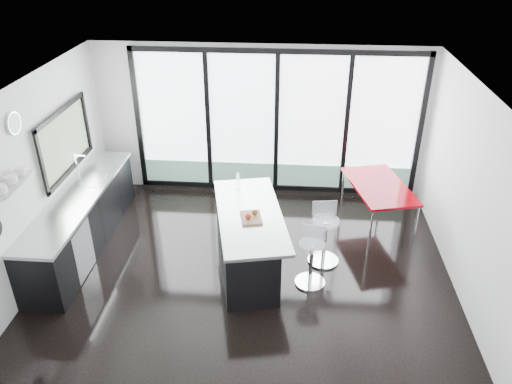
# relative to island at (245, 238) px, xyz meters

# --- Properties ---
(floor) EXTENTS (6.00, 5.00, 0.00)m
(floor) POSITION_rel_island_xyz_m (0.05, -0.11, -0.45)
(floor) COLOR black
(floor) RESTS_ON ground
(ceiling) EXTENTS (6.00, 5.00, 0.00)m
(ceiling) POSITION_rel_island_xyz_m (0.05, -0.11, 2.35)
(ceiling) COLOR white
(ceiling) RESTS_ON wall_back
(wall_back) EXTENTS (6.00, 0.09, 2.80)m
(wall_back) POSITION_rel_island_xyz_m (0.32, 2.35, 0.82)
(wall_back) COLOR silver
(wall_back) RESTS_ON ground
(wall_front) EXTENTS (6.00, 0.00, 2.80)m
(wall_front) POSITION_rel_island_xyz_m (0.05, -2.61, 0.95)
(wall_front) COLOR silver
(wall_front) RESTS_ON ground
(wall_left) EXTENTS (0.26, 5.00, 2.80)m
(wall_left) POSITION_rel_island_xyz_m (-2.93, 0.16, 1.11)
(wall_left) COLOR silver
(wall_left) RESTS_ON ground
(wall_right) EXTENTS (0.00, 5.00, 2.80)m
(wall_right) POSITION_rel_island_xyz_m (3.05, -0.11, 0.95)
(wall_right) COLOR silver
(wall_right) RESTS_ON ground
(counter_cabinets) EXTENTS (0.69, 3.24, 1.36)m
(counter_cabinets) POSITION_rel_island_xyz_m (-2.63, 0.28, 0.01)
(counter_cabinets) COLOR black
(counter_cabinets) RESTS_ON floor
(island) EXTENTS (1.36, 2.32, 1.16)m
(island) POSITION_rel_island_xyz_m (0.00, 0.00, 0.00)
(island) COLOR black
(island) RESTS_ON floor
(bar_stool_near) EXTENTS (0.49, 0.49, 0.70)m
(bar_stool_near) POSITION_rel_island_xyz_m (0.98, -0.40, -0.10)
(bar_stool_near) COLOR silver
(bar_stool_near) RESTS_ON floor
(bar_stool_far) EXTENTS (0.54, 0.54, 0.75)m
(bar_stool_far) POSITION_rel_island_xyz_m (1.19, 0.14, -0.08)
(bar_stool_far) COLOR silver
(bar_stool_far) RESTS_ON floor
(red_table) EXTENTS (1.18, 1.64, 0.79)m
(red_table) POSITION_rel_island_xyz_m (2.11, 1.23, -0.06)
(red_table) COLOR #7D0008
(red_table) RESTS_ON floor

